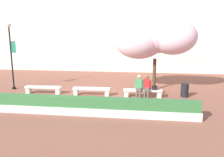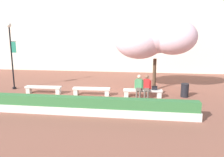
{
  "view_description": "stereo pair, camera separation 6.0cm",
  "coord_description": "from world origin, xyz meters",
  "px_view_note": "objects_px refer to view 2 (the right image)",
  "views": [
    {
      "loc": [
        2.84,
        -12.18,
        3.44
      ],
      "look_at": [
        1.19,
        0.2,
        1.0
      ],
      "focal_mm": 35.0,
      "sensor_mm": 36.0,
      "label": 1
    },
    {
      "loc": [
        2.9,
        -12.18,
        3.44
      ],
      "look_at": [
        1.19,
        0.2,
        1.0
      ],
      "focal_mm": 35.0,
      "sensor_mm": 36.0,
      "label": 2
    }
  ],
  "objects_px": {
    "person_seated_left": "(139,85)",
    "lamp_post_with_banner": "(11,50)",
    "stone_bench_west_end": "(43,88)",
    "person_seated_right": "(147,86)",
    "stone_bench_near_west": "(91,90)",
    "trash_bin": "(185,90)",
    "cherry_tree_main": "(153,38)",
    "stone_bench_center": "(143,92)",
    "handbag": "(155,88)"
  },
  "relations": [
    {
      "from": "stone_bench_near_west",
      "to": "lamp_post_with_banner",
      "type": "xyz_separation_m",
      "value": [
        -5.42,
        0.87,
        2.24
      ]
    },
    {
      "from": "stone_bench_near_west",
      "to": "person_seated_right",
      "type": "distance_m",
      "value": 3.22
    },
    {
      "from": "person_seated_left",
      "to": "lamp_post_with_banner",
      "type": "bearing_deg",
      "value": 173.58
    },
    {
      "from": "person_seated_right",
      "to": "person_seated_left",
      "type": "bearing_deg",
      "value": 179.98
    },
    {
      "from": "stone_bench_center",
      "to": "trash_bin",
      "type": "xyz_separation_m",
      "value": [
        2.39,
        0.39,
        0.08
      ]
    },
    {
      "from": "stone_bench_near_west",
      "to": "trash_bin",
      "type": "relative_size",
      "value": 2.83
    },
    {
      "from": "stone_bench_west_end",
      "to": "person_seated_right",
      "type": "xyz_separation_m",
      "value": [
        6.18,
        -0.05,
        0.38
      ]
    },
    {
      "from": "person_seated_right",
      "to": "lamp_post_with_banner",
      "type": "xyz_separation_m",
      "value": [
        -8.61,
        0.92,
        1.85
      ]
    },
    {
      "from": "cherry_tree_main",
      "to": "lamp_post_with_banner",
      "type": "bearing_deg",
      "value": -173.74
    },
    {
      "from": "stone_bench_center",
      "to": "trash_bin",
      "type": "distance_m",
      "value": 2.42
    },
    {
      "from": "cherry_tree_main",
      "to": "trash_bin",
      "type": "height_order",
      "value": "cherry_tree_main"
    },
    {
      "from": "stone_bench_west_end",
      "to": "handbag",
      "type": "relative_size",
      "value": 6.52
    },
    {
      "from": "cherry_tree_main",
      "to": "trash_bin",
      "type": "xyz_separation_m",
      "value": [
        1.8,
        -1.47,
        -2.91
      ]
    },
    {
      "from": "person_seated_right",
      "to": "trash_bin",
      "type": "bearing_deg",
      "value": 11.44
    },
    {
      "from": "stone_bench_near_west",
      "to": "handbag",
      "type": "bearing_deg",
      "value": -0.21
    },
    {
      "from": "person_seated_left",
      "to": "stone_bench_west_end",
      "type": "bearing_deg",
      "value": 179.47
    },
    {
      "from": "lamp_post_with_banner",
      "to": "stone_bench_west_end",
      "type": "bearing_deg",
      "value": -19.63
    },
    {
      "from": "handbag",
      "to": "stone_bench_near_west",
      "type": "bearing_deg",
      "value": 179.79
    },
    {
      "from": "cherry_tree_main",
      "to": "lamp_post_with_banner",
      "type": "height_order",
      "value": "cherry_tree_main"
    },
    {
      "from": "stone_bench_center",
      "to": "person_seated_left",
      "type": "distance_m",
      "value": 0.44
    },
    {
      "from": "lamp_post_with_banner",
      "to": "trash_bin",
      "type": "xyz_separation_m",
      "value": [
        10.79,
        -0.48,
        -2.16
      ]
    },
    {
      "from": "handbag",
      "to": "lamp_post_with_banner",
      "type": "height_order",
      "value": "lamp_post_with_banner"
    },
    {
      "from": "handbag",
      "to": "cherry_tree_main",
      "type": "xyz_separation_m",
      "value": [
        -0.08,
        1.87,
        2.72
      ]
    },
    {
      "from": "person_seated_left",
      "to": "lamp_post_with_banner",
      "type": "relative_size",
      "value": 0.3
    },
    {
      "from": "person_seated_left",
      "to": "lamp_post_with_banner",
      "type": "height_order",
      "value": "lamp_post_with_banner"
    },
    {
      "from": "stone_bench_near_west",
      "to": "trash_bin",
      "type": "distance_m",
      "value": 5.39
    },
    {
      "from": "person_seated_left",
      "to": "handbag",
      "type": "relative_size",
      "value": 3.81
    },
    {
      "from": "handbag",
      "to": "cherry_tree_main",
      "type": "height_order",
      "value": "cherry_tree_main"
    },
    {
      "from": "stone_bench_near_west",
      "to": "trash_bin",
      "type": "bearing_deg",
      "value": 4.12
    },
    {
      "from": "stone_bench_near_west",
      "to": "stone_bench_center",
      "type": "bearing_deg",
      "value": 0.0
    },
    {
      "from": "stone_bench_center",
      "to": "handbag",
      "type": "distance_m",
      "value": 0.71
    },
    {
      "from": "lamp_post_with_banner",
      "to": "stone_bench_near_west",
      "type": "bearing_deg",
      "value": -9.09
    },
    {
      "from": "person_seated_left",
      "to": "handbag",
      "type": "bearing_deg",
      "value": 2.59
    },
    {
      "from": "stone_bench_west_end",
      "to": "handbag",
      "type": "xyz_separation_m",
      "value": [
        6.63,
        -0.01,
        0.27
      ]
    },
    {
      "from": "stone_bench_center",
      "to": "person_seated_left",
      "type": "bearing_deg",
      "value": -166.2
    },
    {
      "from": "stone_bench_west_end",
      "to": "person_seated_left",
      "type": "distance_m",
      "value": 5.77
    },
    {
      "from": "person_seated_left",
      "to": "person_seated_right",
      "type": "xyz_separation_m",
      "value": [
        0.43,
        -0.0,
        0.0
      ]
    },
    {
      "from": "stone_bench_center",
      "to": "lamp_post_with_banner",
      "type": "bearing_deg",
      "value": 174.11
    },
    {
      "from": "cherry_tree_main",
      "to": "person_seated_left",
      "type": "bearing_deg",
      "value": -112.83
    },
    {
      "from": "lamp_post_with_banner",
      "to": "trash_bin",
      "type": "bearing_deg",
      "value": -2.55
    },
    {
      "from": "handbag",
      "to": "person_seated_right",
      "type": "bearing_deg",
      "value": -174.95
    },
    {
      "from": "stone_bench_near_west",
      "to": "handbag",
      "type": "distance_m",
      "value": 3.66
    },
    {
      "from": "person_seated_right",
      "to": "lamp_post_with_banner",
      "type": "height_order",
      "value": "lamp_post_with_banner"
    },
    {
      "from": "stone_bench_center",
      "to": "lamp_post_with_banner",
      "type": "xyz_separation_m",
      "value": [
        -8.4,
        0.87,
        2.24
      ]
    },
    {
      "from": "trash_bin",
      "to": "handbag",
      "type": "bearing_deg",
      "value": -166.93
    },
    {
      "from": "stone_bench_center",
      "to": "person_seated_left",
      "type": "xyz_separation_m",
      "value": [
        -0.22,
        -0.05,
        0.38
      ]
    },
    {
      "from": "stone_bench_near_west",
      "to": "person_seated_right",
      "type": "bearing_deg",
      "value": -0.96
    },
    {
      "from": "stone_bench_center",
      "to": "person_seated_right",
      "type": "xyz_separation_m",
      "value": [
        0.21,
        -0.05,
        0.38
      ]
    },
    {
      "from": "person_seated_right",
      "to": "handbag",
      "type": "bearing_deg",
      "value": 5.05
    },
    {
      "from": "stone_bench_west_end",
      "to": "person_seated_right",
      "type": "height_order",
      "value": "person_seated_right"
    }
  ]
}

